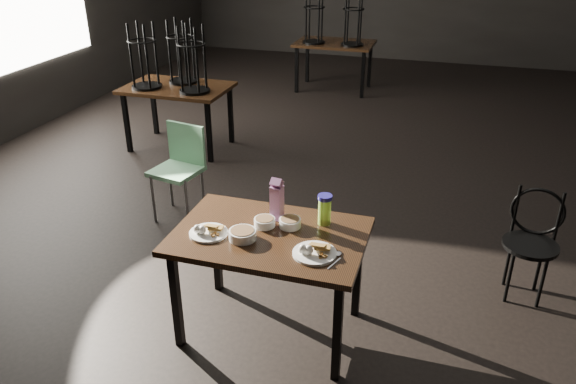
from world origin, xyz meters
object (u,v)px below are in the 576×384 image
(juice_carton, at_px, (277,200))
(water_bottle, at_px, (325,209))
(school_chair, at_px, (180,163))
(main_table, at_px, (270,244))
(bentwood_chair, at_px, (532,235))

(juice_carton, relative_size, water_bottle, 1.43)
(school_chair, bearing_deg, water_bottle, -23.51)
(main_table, relative_size, school_chair, 1.40)
(water_bottle, relative_size, bentwood_chair, 0.25)
(main_table, bearing_deg, bentwood_chair, 29.80)
(juice_carton, height_order, school_chair, juice_carton)
(main_table, distance_m, juice_carton, 0.29)
(water_bottle, xyz_separation_m, school_chair, (-1.60, 1.10, -0.34))
(main_table, xyz_separation_m, juice_carton, (-0.01, 0.20, 0.21))
(juice_carton, relative_size, school_chair, 0.34)
(main_table, bearing_deg, water_bottle, 37.02)
(bentwood_chair, bearing_deg, juice_carton, -146.98)
(water_bottle, bearing_deg, juice_carton, -175.64)
(water_bottle, relative_size, school_chair, 0.24)
(main_table, height_order, school_chair, school_chair)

